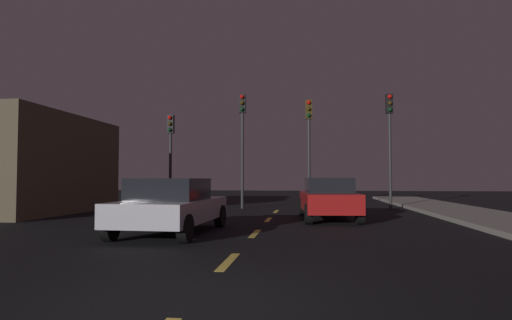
% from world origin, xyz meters
% --- Properties ---
extents(ground_plane, '(80.00, 80.00, 0.00)m').
position_xyz_m(ground_plane, '(0.00, 7.00, 0.00)').
color(ground_plane, black).
extents(lane_stripe_second, '(0.16, 1.60, 0.01)m').
position_xyz_m(lane_stripe_second, '(0.00, 2.60, 0.00)').
color(lane_stripe_second, '#EACC4C').
rests_on(lane_stripe_second, ground_plane).
extents(lane_stripe_third, '(0.16, 1.60, 0.01)m').
position_xyz_m(lane_stripe_third, '(0.00, 6.40, 0.00)').
color(lane_stripe_third, '#EACC4C').
rests_on(lane_stripe_third, ground_plane).
extents(lane_stripe_fourth, '(0.16, 1.60, 0.01)m').
position_xyz_m(lane_stripe_fourth, '(0.00, 10.20, 0.00)').
color(lane_stripe_fourth, '#EACC4C').
rests_on(lane_stripe_fourth, ground_plane).
extents(lane_stripe_fifth, '(0.16, 1.60, 0.01)m').
position_xyz_m(lane_stripe_fifth, '(0.00, 14.00, 0.00)').
color(lane_stripe_fifth, '#EACC4C').
rests_on(lane_stripe_fifth, ground_plane).
extents(traffic_signal_far_left, '(0.32, 0.38, 4.55)m').
position_xyz_m(traffic_signal_far_left, '(-5.29, 15.65, 3.20)').
color(traffic_signal_far_left, '#2D2D30').
rests_on(traffic_signal_far_left, ground_plane).
extents(traffic_signal_center_left, '(0.32, 0.38, 5.48)m').
position_xyz_m(traffic_signal_center_left, '(-1.74, 15.65, 3.81)').
color(traffic_signal_center_left, '#2D2D30').
rests_on(traffic_signal_center_left, ground_plane).
extents(traffic_signal_center_right, '(0.32, 0.38, 5.14)m').
position_xyz_m(traffic_signal_center_right, '(1.43, 15.65, 3.59)').
color(traffic_signal_center_right, '#2D2D30').
rests_on(traffic_signal_center_right, ground_plane).
extents(traffic_signal_far_right, '(0.32, 0.38, 5.34)m').
position_xyz_m(traffic_signal_far_right, '(5.14, 15.65, 3.71)').
color(traffic_signal_far_right, '#2D2D30').
rests_on(traffic_signal_far_right, ground_plane).
extents(car_stopped_ahead, '(2.08, 4.60, 1.45)m').
position_xyz_m(car_stopped_ahead, '(2.06, 10.53, 0.74)').
color(car_stopped_ahead, '#B21919').
rests_on(car_stopped_ahead, ground_plane).
extents(car_adjacent_lane, '(2.13, 4.41, 1.42)m').
position_xyz_m(car_adjacent_lane, '(-2.15, 6.16, 0.73)').
color(car_adjacent_lane, silver).
rests_on(car_adjacent_lane, ground_plane).
extents(storefront_left, '(4.59, 7.57, 4.04)m').
position_xyz_m(storefront_left, '(-10.30, 12.02, 2.02)').
color(storefront_left, brown).
rests_on(storefront_left, ground_plane).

